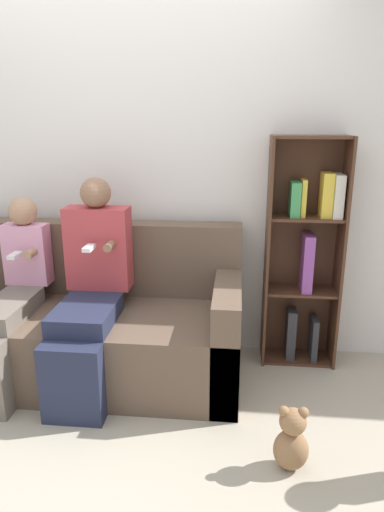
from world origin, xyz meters
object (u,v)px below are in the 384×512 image
Objects in this scene: adult_seated at (90,285)px; child_seated at (11,296)px; teddy_bear at (292,440)px; bookshelf at (305,253)px; couch at (84,326)px.

adult_seated reaches higher than child_seated.
teddy_bear is (1.65, -0.63, -0.42)m from child_seated.
teddy_bear is at bearing -98.78° from bookshelf.
bookshelf reaches higher than teddy_bear.
bookshelf is 1.27m from teddy_bear.
couch reaches higher than teddy_bear.
couch is at bearing 148.17° from teddy_bear.
bookshelf is 4.48× the size of teddy_bear.
child_seated reaches higher than teddy_bear.
bookshelf is at bearing 18.27° from adult_seated.
adult_seated is 1.12× the size of child_seated.
adult_seated is at bearing 4.00° from child_seated.
teddy_bear is (1.16, -0.66, -0.49)m from adult_seated.
bookshelf reaches higher than child_seated.
adult_seated is at bearing -161.73° from bookshelf.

